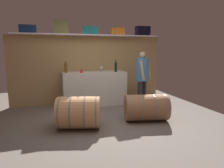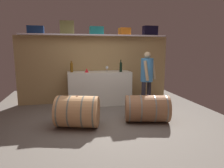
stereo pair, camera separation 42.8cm
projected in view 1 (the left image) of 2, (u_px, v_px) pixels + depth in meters
ground_plane at (106, 119)px, 4.59m from camera, size 5.62×7.56×0.02m
back_wall_panel at (90, 70)px, 5.95m from camera, size 4.42×0.10×1.93m
high_shelf_board at (90, 35)px, 5.64m from camera, size 4.07×0.40×0.03m
toolcase_navy at (28, 29)px, 5.13m from camera, size 0.42×0.25×0.20m
toolcase_olive at (61, 27)px, 5.37m from camera, size 0.38×0.21×0.35m
toolcase_teal at (91, 30)px, 5.63m from camera, size 0.38×0.22×0.22m
toolcase_orange at (118, 32)px, 5.88m from camera, size 0.31×0.30×0.20m
toolcase_black at (143, 31)px, 6.12m from camera, size 0.42×0.23×0.27m
work_cabinet at (94, 88)px, 5.71m from camera, size 1.75×0.61×0.94m
wine_bottle_amber at (66, 67)px, 5.43m from camera, size 0.08×0.08×0.31m
wine_bottle_dark at (116, 67)px, 5.61m from camera, size 0.07×0.07×0.34m
wine_glass at (101, 68)px, 5.81m from camera, size 0.09×0.09×0.15m
red_funnel at (82, 71)px, 5.43m from camera, size 0.11×0.11×0.11m
wine_barrel_near at (79, 112)px, 4.02m from camera, size 0.98×0.84×0.65m
wine_barrel_far at (146, 108)px, 4.46m from camera, size 1.04×0.77×0.59m
winemaker_pouring at (142, 74)px, 5.36m from camera, size 0.45×0.43×1.50m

